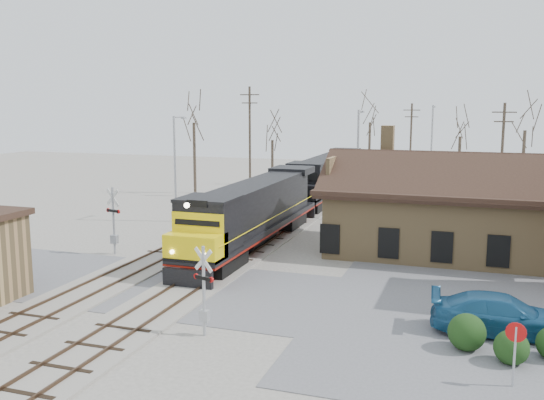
% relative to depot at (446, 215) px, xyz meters
% --- Properties ---
extents(ground, '(140.00, 140.00, 0.00)m').
position_rel_depot_xyz_m(ground, '(-11.99, -12.00, -2.41)').
color(ground, '#A9A398').
rests_on(ground, ground).
extents(road, '(60.00, 9.00, 0.03)m').
position_rel_depot_xyz_m(road, '(-11.99, -12.00, -2.39)').
color(road, '#5C5C61').
rests_on(road, ground).
extents(track_main, '(3.40, 90.00, 0.24)m').
position_rel_depot_xyz_m(track_main, '(-11.99, 3.00, -2.34)').
color(track_main, '#A9A398').
rests_on(track_main, ground).
extents(track_siding, '(3.40, 90.00, 0.24)m').
position_rel_depot_xyz_m(track_siding, '(-16.49, 3.00, -2.34)').
color(track_siding, '#A9A398').
rests_on(track_siding, ground).
extents(depot, '(15.20, 9.31, 7.90)m').
position_rel_depot_xyz_m(depot, '(0.00, 0.00, 0.00)').
color(depot, '#A28253').
rests_on(depot, ground).
extents(locomotive_lead, '(2.96, 19.83, 4.40)m').
position_rel_depot_xyz_m(locomotive_lead, '(-11.99, -2.70, -0.09)').
color(locomotive_lead, black).
rests_on(locomotive_lead, ground).
extents(locomotive_trailing, '(2.96, 19.83, 4.17)m').
position_rel_depot_xyz_m(locomotive_trailing, '(-11.99, 17.41, -0.09)').
color(locomotive_trailing, black).
rests_on(locomotive_trailing, ground).
extents(crossbuck_near, '(1.03, 0.43, 3.73)m').
position_rel_depot_xyz_m(crossbuck_near, '(-8.54, -17.39, -0.63)').
color(crossbuck_near, '#A5A8AD').
rests_on(crossbuck_near, ground).
extents(crossbuck_far, '(1.18, 0.42, 4.24)m').
position_rel_depot_xyz_m(crossbuck_far, '(-19.56, -6.95, -0.43)').
color(crossbuck_far, '#A5A8AD').
rests_on(crossbuck_far, ground).
extents(do_not_enter_sign, '(0.67, 0.15, 2.26)m').
position_rel_depot_xyz_m(do_not_enter_sign, '(3.12, -18.26, -0.84)').
color(do_not_enter_sign, '#A5A8AD').
rests_on(do_not_enter_sign, ground).
extents(parked_car, '(5.83, 2.67, 1.65)m').
position_rel_depot_xyz_m(parked_car, '(2.93, -13.41, -1.58)').
color(parked_car, '#1B517C').
rests_on(parked_car, ground).
extents(hedge_a, '(1.44, 1.44, 1.44)m').
position_rel_depot_xyz_m(hedge_a, '(1.59, -15.53, -1.69)').
color(hedge_a, black).
rests_on(hedge_a, ground).
extents(hedge_b, '(1.26, 1.26, 1.26)m').
position_rel_depot_xyz_m(hedge_b, '(3.15, -16.33, -1.77)').
color(hedge_b, black).
rests_on(hedge_b, ground).
extents(streetlight_a, '(0.25, 2.04, 8.36)m').
position_rel_depot_xyz_m(streetlight_a, '(-20.86, 3.92, 2.30)').
color(streetlight_a, '#A5A8AD').
rests_on(streetlight_a, ground).
extents(streetlight_b, '(0.25, 2.04, 8.84)m').
position_rel_depot_xyz_m(streetlight_b, '(-7.34, 9.07, 2.55)').
color(streetlight_b, '#A5A8AD').
rests_on(streetlight_b, ground).
extents(streetlight_c, '(0.25, 2.04, 9.15)m').
position_rel_depot_xyz_m(streetlight_c, '(-2.63, 22.95, 2.71)').
color(streetlight_c, '#A5A8AD').
rests_on(streetlight_c, ground).
extents(utility_pole_a, '(2.00, 0.24, 10.95)m').
position_rel_depot_xyz_m(utility_pole_a, '(-19.79, 17.60, 3.30)').
color(utility_pole_a, '#382D23').
rests_on(utility_pole_a, ground).
extents(utility_pole_b, '(2.00, 0.24, 9.31)m').
position_rel_depot_xyz_m(utility_pole_b, '(-5.96, 35.72, 2.47)').
color(utility_pole_b, '#382D23').
rests_on(utility_pole_b, ground).
extents(utility_pole_c, '(2.00, 0.24, 9.38)m').
position_rel_depot_xyz_m(utility_pole_c, '(3.68, 16.93, 2.50)').
color(utility_pole_c, '#382D23').
rests_on(utility_pole_c, ground).
extents(tree_a, '(4.90, 4.90, 12.00)m').
position_rel_depot_xyz_m(tree_a, '(-26.21, 18.26, 6.14)').
color(tree_a, '#382D23').
rests_on(tree_a, ground).
extents(tree_b, '(3.43, 3.43, 8.41)m').
position_rel_depot_xyz_m(tree_b, '(-20.68, 27.23, 3.57)').
color(tree_b, '#382D23').
rests_on(tree_b, ground).
extents(tree_c, '(4.62, 4.62, 11.31)m').
position_rel_depot_xyz_m(tree_c, '(-11.39, 38.49, 5.65)').
color(tree_c, '#382D23').
rests_on(tree_c, ground).
extents(tree_d, '(3.84, 3.84, 9.40)m').
position_rel_depot_xyz_m(tree_d, '(-0.17, 30.28, 4.28)').
color(tree_d, '#382D23').
rests_on(tree_d, ground).
extents(tree_e, '(4.43, 4.43, 10.86)m').
position_rel_depot_xyz_m(tree_e, '(6.08, 26.87, 5.33)').
color(tree_e, '#382D23').
rests_on(tree_e, ground).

